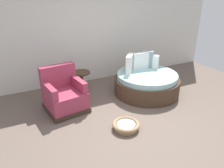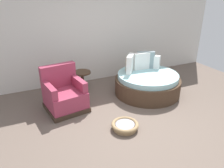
{
  "view_description": "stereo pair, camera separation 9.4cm",
  "coord_description": "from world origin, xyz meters",
  "views": [
    {
      "loc": [
        -1.92,
        -2.92,
        2.41
      ],
      "look_at": [
        -0.09,
        0.86,
        0.55
      ],
      "focal_mm": 34.61,
      "sensor_mm": 36.0,
      "label": 1
    },
    {
      "loc": [
        -1.83,
        -2.96,
        2.41
      ],
      "look_at": [
        -0.09,
        0.86,
        0.55
      ],
      "focal_mm": 34.61,
      "sensor_mm": 36.0,
      "label": 2
    }
  ],
  "objects": [
    {
      "name": "ground_plane",
      "position": [
        0.0,
        0.0,
        -0.01
      ],
      "size": [
        8.0,
        8.0,
        0.02
      ],
      "primitive_type": "cube",
      "color": "#66564C"
    },
    {
      "name": "back_wall",
      "position": [
        0.0,
        2.58,
        1.56
      ],
      "size": [
        8.0,
        0.12,
        3.13
      ],
      "primitive_type": "cube",
      "color": "silver",
      "rests_on": "ground_plane"
    },
    {
      "name": "round_daybed",
      "position": [
        1.0,
        1.14,
        0.28
      ],
      "size": [
        1.6,
        1.6,
        0.96
      ],
      "color": "#473323",
      "rests_on": "ground_plane"
    },
    {
      "name": "red_armchair",
      "position": [
        -1.05,
        1.21,
        0.33
      ],
      "size": [
        0.91,
        0.91,
        0.94
      ],
      "color": "#38281E",
      "rests_on": "ground_plane"
    },
    {
      "name": "pet_basket",
      "position": [
        -0.22,
        -0.01,
        0.07
      ],
      "size": [
        0.51,
        0.51,
        0.13
      ],
      "color": "#9E7F56",
      "rests_on": "ground_plane"
    },
    {
      "name": "side_table",
      "position": [
        -0.42,
        1.92,
        0.43
      ],
      "size": [
        0.44,
        0.44,
        0.52
      ],
      "color": "#473323",
      "rests_on": "ground_plane"
    }
  ]
}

